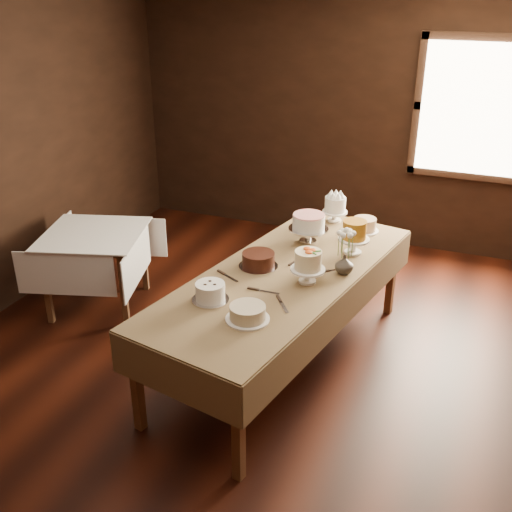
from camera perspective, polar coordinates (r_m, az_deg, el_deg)
The scene contains 20 objects.
floor at distance 4.78m, azimuth -0.91°, elevation -11.33°, with size 5.00×6.00×0.01m, color black.
wall_back at distance 6.86m, azimuth 8.93°, elevation 12.78°, with size 5.00×0.02×2.80m, color black.
window at distance 6.60m, azimuth 20.22°, elevation 12.86°, with size 1.10×0.05×1.30m, color #FFEABF.
display_table at distance 4.55m, azimuth 2.68°, elevation -2.26°, with size 1.51×2.75×0.81m.
side_table at distance 5.62m, azimuth -15.11°, elevation 1.32°, with size 1.09×1.09×0.73m.
cake_meringue at distance 5.47m, azimuth 7.49°, elevation 4.36°, with size 0.25×0.25×0.24m.
cake_speckled at distance 5.31m, azimuth 10.25°, elevation 2.89°, with size 0.26×0.26×0.12m.
cake_lattice at distance 5.01m, azimuth 4.98°, elevation 2.49°, with size 0.33×0.33×0.25m.
cake_caramel at distance 4.85m, azimuth 9.25°, elevation 1.60°, with size 0.25×0.25×0.29m.
cake_chocolate at distance 4.58m, azimuth 0.23°, elevation -0.43°, with size 0.30×0.30×0.12m.
cake_flowers at distance 4.35m, azimuth 4.93°, elevation -1.17°, with size 0.28×0.28×0.26m.
cake_swirl at distance 4.13m, azimuth -4.35°, elevation -3.48°, with size 0.27×0.27×0.13m.
cake_cream at distance 3.90m, azimuth -0.80°, elevation -5.46°, with size 0.29×0.29×0.10m.
cake_server_a at distance 4.25m, azimuth 1.26°, elevation -3.44°, with size 0.24×0.03×0.01m, color silver.
cake_server_b at distance 4.06m, azimuth 2.68°, elevation -4.88°, with size 0.24×0.03×0.01m, color silver.
cake_server_c at distance 4.75m, azimuth 4.34°, elevation -0.24°, with size 0.24×0.03×0.01m, color silver.
cake_server_d at distance 4.61m, azimuth 7.82°, elevation -1.25°, with size 0.24×0.03×0.01m, color silver.
cake_server_e at distance 4.44m, azimuth -2.36°, elevation -2.13°, with size 0.24×0.03×0.01m, color silver.
flower_vase at distance 4.53m, azimuth 8.35°, elevation -0.81°, with size 0.14×0.14×0.15m, color #2D2823.
flower_bouquet at distance 4.45m, azimuth 8.50°, elevation 1.42°, with size 0.14×0.14×0.20m, color white, non-canonical shape.
Camera 1 is at (1.49, -3.53, 2.85)m, focal length 42.21 mm.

